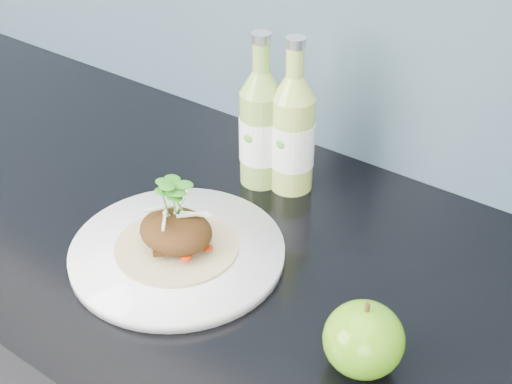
# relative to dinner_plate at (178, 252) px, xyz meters

# --- Properties ---
(dinner_plate) EXTENTS (0.33, 0.33, 0.02)m
(dinner_plate) POSITION_rel_dinner_plate_xyz_m (0.00, 0.00, 0.00)
(dinner_plate) COLOR white
(dinner_plate) RESTS_ON kitchen_counter
(pork_taco) EXTENTS (0.16, 0.16, 0.10)m
(pork_taco) POSITION_rel_dinner_plate_xyz_m (0.00, 0.00, 0.04)
(pork_taco) COLOR tan
(pork_taco) RESTS_ON dinner_plate
(green_apple) EXTENTS (0.11, 0.11, 0.09)m
(green_apple) POSITION_rel_dinner_plate_xyz_m (0.28, -0.02, 0.03)
(green_apple) COLOR #5A9310
(green_apple) RESTS_ON kitchen_counter
(cider_bottle_left) EXTENTS (0.08, 0.08, 0.23)m
(cider_bottle_left) POSITION_rel_dinner_plate_xyz_m (-0.02, 0.21, 0.08)
(cider_bottle_left) COLOR #80A946
(cider_bottle_left) RESTS_ON kitchen_counter
(cider_bottle_right) EXTENTS (0.08, 0.08, 0.23)m
(cider_bottle_right) POSITION_rel_dinner_plate_xyz_m (0.02, 0.22, 0.08)
(cider_bottle_right) COLOR #A5BF4F
(cider_bottle_right) RESTS_ON kitchen_counter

